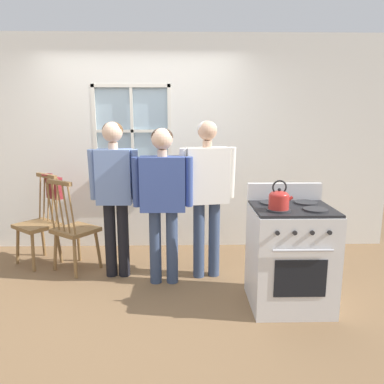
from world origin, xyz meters
The scene contains 11 objects.
ground_plane centered at (0.00, 0.00, 0.00)m, with size 16.00×16.00×0.00m, color brown.
wall_back centered at (0.01, 1.40, 1.34)m, with size 6.40×0.16×2.70m.
chair_by_window centered at (-1.16, 0.80, 0.47)m, with size 0.58×0.58×1.05m.
chair_near_wall centered at (-0.69, 0.58, 0.47)m, with size 0.57×0.57×1.05m.
person_elderly_left centered at (-0.19, 0.42, 1.00)m, with size 0.51×0.23×1.65m.
person_teen_center centered at (0.32, 0.24, 0.98)m, with size 0.60×0.23×1.59m.
person_adult_right centered at (0.77, 0.39, 1.01)m, with size 0.60×0.28×1.66m.
stove centered at (1.49, -0.25, 0.47)m, with size 0.70×0.68×1.08m.
kettle centered at (1.33, -0.38, 1.02)m, with size 0.21×0.17×0.25m.
potted_plant centered at (-0.22, 1.31, 1.06)m, with size 0.13×0.13×0.35m.
handbag centered at (-1.01, 0.98, 0.87)m, with size 0.25×0.25×0.31m.
Camera 1 is at (0.54, -3.42, 1.71)m, focal length 35.00 mm.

